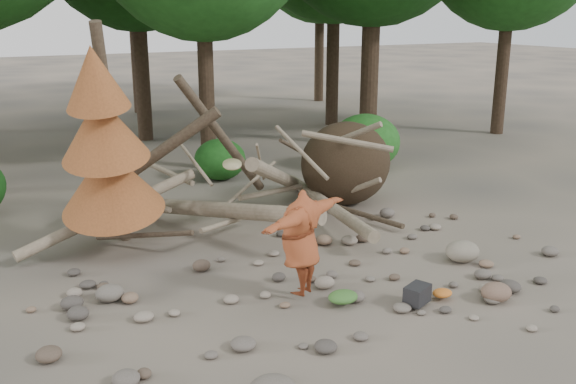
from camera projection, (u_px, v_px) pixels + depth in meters
name	position (u px, v px, depth m)	size (l,w,h in m)	color
ground	(351.00, 293.00, 10.57)	(120.00, 120.00, 0.00)	#514C44
deadfall_pile	(326.00, 168.00, 14.82)	(8.55, 5.24, 3.30)	#332619
dead_conifer	(105.00, 148.00, 11.48)	(2.06, 2.16, 4.35)	#4C3F30
bush_mid	(220.00, 159.00, 17.42)	(1.40, 1.40, 1.12)	#1C5819
bush_right	(365.00, 142.00, 18.54)	(2.00, 2.00, 1.60)	#246820
frisbee_thrower	(301.00, 242.00, 10.14)	(2.32, 1.49, 2.31)	brown
backpack	(417.00, 298.00, 10.06)	(0.43, 0.29, 0.29)	black
cloth_green	(343.00, 300.00, 10.10)	(0.49, 0.41, 0.18)	#376829
cloth_orange	(442.00, 296.00, 10.31)	(0.34, 0.28, 0.12)	#C46621
boulder_front_right	(496.00, 292.00, 10.24)	(0.50, 0.45, 0.30)	brown
boulder_mid_right	(463.00, 251.00, 11.84)	(0.65, 0.58, 0.39)	gray
boulder_mid_left	(110.00, 293.00, 10.24)	(0.45, 0.41, 0.27)	#676056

